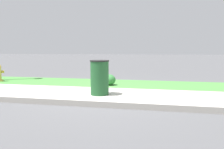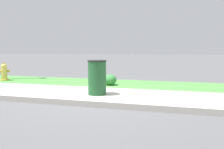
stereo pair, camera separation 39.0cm
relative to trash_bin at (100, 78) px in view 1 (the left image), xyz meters
name	(u,v)px [view 1 (the left image)]	position (x,y,z in m)	size (l,w,h in m)	color
ground_plane	(103,95)	(0.08, 0.00, -0.44)	(120.00, 120.00, 0.00)	#515154
sidewalk_pavement	(103,95)	(0.08, 0.00, -0.43)	(18.00, 2.06, 0.01)	#ADA89E
grass_verge	(117,83)	(0.08, 1.97, -0.43)	(18.00, 1.88, 0.01)	#47893D
street_curb	(89,103)	(0.08, -1.11, -0.38)	(18.00, 0.16, 0.12)	#ADA89E
trash_bin	(100,78)	(0.00, 0.00, 0.00)	(0.47, 0.47, 0.87)	#1E5128
shrub_bush_far_verge	(109,80)	(-0.10, 1.56, -0.26)	(0.41, 0.41, 0.35)	#337538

